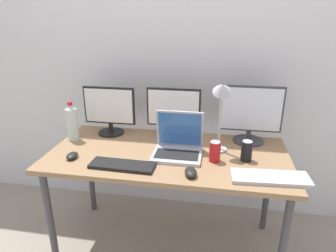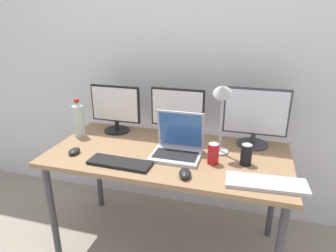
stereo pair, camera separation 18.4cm
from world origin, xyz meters
name	(u,v)px [view 1 (the left image)]	position (x,y,z in m)	size (l,w,h in m)	color
ground_plane	(168,245)	(0.00, 0.00, 0.00)	(16.00, 16.00, 0.00)	gray
wall_back	(182,51)	(0.00, 0.59, 1.30)	(7.00, 0.08, 2.60)	silver
work_desk	(168,162)	(0.00, 0.00, 0.67)	(1.51, 0.73, 0.74)	#424247
monitor_left	(110,110)	(-0.47, 0.25, 0.92)	(0.37, 0.19, 0.35)	black
monitor_center	(173,112)	(-0.01, 0.26, 0.93)	(0.37, 0.18, 0.35)	black
monitor_right	(251,114)	(0.51, 0.27, 0.94)	(0.41, 0.21, 0.39)	#38383D
laptop_silver	(178,145)	(0.07, -0.01, 0.80)	(0.30, 0.26, 0.27)	#B7B7BC
keyboard_main	(270,178)	(0.59, -0.23, 0.75)	(0.41, 0.15, 0.02)	#B2B2B7
keyboard_aux	(122,165)	(-0.23, -0.23, 0.75)	(0.38, 0.12, 0.02)	black
mouse_by_keyboard	(191,172)	(0.17, -0.26, 0.76)	(0.07, 0.11, 0.04)	black
mouse_by_laptop	(72,156)	(-0.56, -0.18, 0.76)	(0.07, 0.09, 0.03)	black
water_bottle	(72,123)	(-0.68, 0.09, 0.87)	(0.08, 0.08, 0.27)	silver
soda_can_near_keyboard	(215,152)	(0.29, -0.07, 0.80)	(0.07, 0.07, 0.13)	red
soda_can_by_laptop	(247,151)	(0.48, -0.03, 0.80)	(0.07, 0.07, 0.13)	black
desk_lamp	(221,103)	(0.31, 0.05, 1.07)	(0.11, 0.18, 0.48)	#B7B7BC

